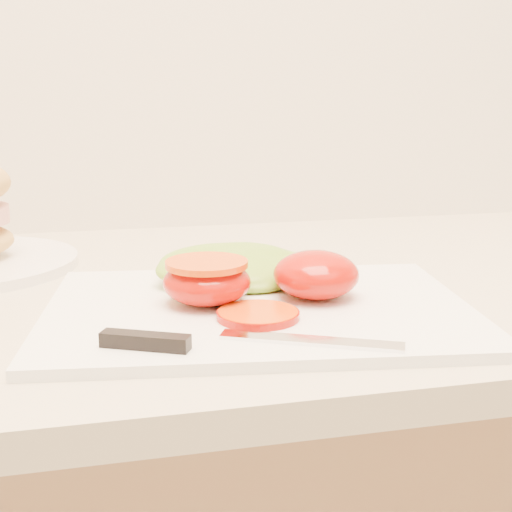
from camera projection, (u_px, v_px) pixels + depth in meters
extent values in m
cube|color=white|center=(258.00, 310.00, 0.67)|extent=(0.43, 0.34, 0.01)
ellipsoid|color=#B10605|center=(316.00, 275.00, 0.69)|extent=(0.08, 0.08, 0.05)
ellipsoid|color=#B10605|center=(207.00, 282.00, 0.67)|extent=(0.08, 0.08, 0.04)
cylinder|color=red|center=(207.00, 264.00, 0.67)|extent=(0.08, 0.08, 0.01)
cylinder|color=#F35F0A|center=(258.00, 315.00, 0.63)|extent=(0.07, 0.07, 0.01)
ellipsoid|color=#8AB12E|center=(235.00, 268.00, 0.75)|extent=(0.17, 0.11, 0.03)
cube|color=silver|center=(311.00, 341.00, 0.57)|extent=(0.14, 0.08, 0.00)
cube|color=black|center=(145.00, 341.00, 0.56)|extent=(0.07, 0.05, 0.01)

